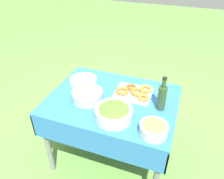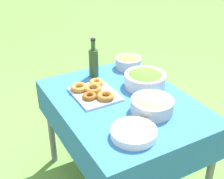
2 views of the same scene
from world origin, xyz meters
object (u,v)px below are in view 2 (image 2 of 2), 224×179
at_px(pasta_bowl, 152,104).
at_px(olive_bowl, 128,62).
at_px(plate_stack, 134,133).
at_px(olive_oil_bottle, 94,62).
at_px(salad_bowl, 145,79).
at_px(donut_platter, 94,92).

distance_m(pasta_bowl, olive_bowl, 0.67).
height_order(plate_stack, olive_oil_bottle, olive_oil_bottle).
relative_size(plate_stack, olive_bowl, 1.26).
bearing_deg(salad_bowl, pasta_bowl, -26.91).
height_order(donut_platter, plate_stack, donut_platter).
xyz_separation_m(donut_platter, plate_stack, (0.53, -0.01, 0.00)).
xyz_separation_m(pasta_bowl, donut_platter, (-0.37, -0.23, -0.03)).
relative_size(salad_bowl, olive_bowl, 1.44).
relative_size(donut_platter, olive_bowl, 1.70).
height_order(salad_bowl, olive_bowl, salad_bowl).
bearing_deg(donut_platter, olive_oil_bottle, 153.12).
height_order(pasta_bowl, plate_stack, pasta_bowl).
height_order(donut_platter, olive_oil_bottle, olive_oil_bottle).
bearing_deg(plate_stack, pasta_bowl, 123.74).
bearing_deg(pasta_bowl, plate_stack, -56.26).
xyz_separation_m(salad_bowl, plate_stack, (0.46, -0.39, -0.04)).
bearing_deg(plate_stack, olive_bowl, 150.20).
xyz_separation_m(pasta_bowl, olive_oil_bottle, (-0.63, -0.10, 0.06)).
bearing_deg(olive_oil_bottle, plate_stack, -10.06).
relative_size(salad_bowl, olive_oil_bottle, 0.98).
xyz_separation_m(salad_bowl, donut_platter, (-0.07, -0.38, -0.04)).
distance_m(salad_bowl, plate_stack, 0.61).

